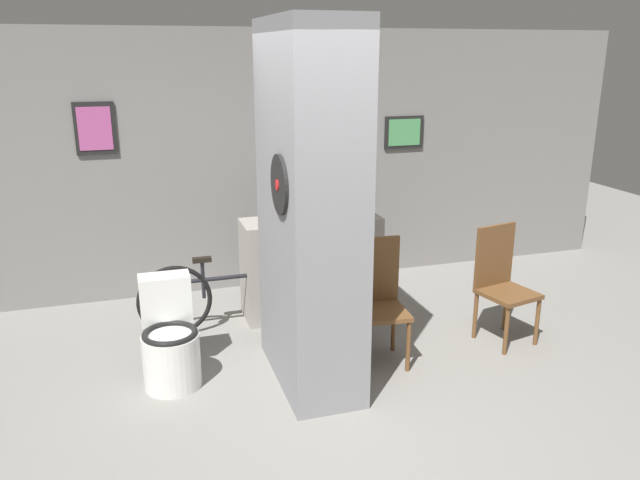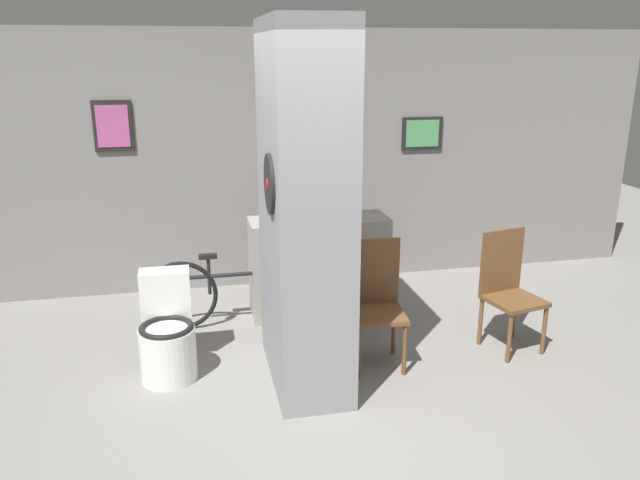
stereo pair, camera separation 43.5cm
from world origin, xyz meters
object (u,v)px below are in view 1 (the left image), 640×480
(toilet, at_px, (170,342))
(chair_by_doorway, at_px, (502,280))
(bicycle, at_px, (233,293))
(chair_near_pillar, at_px, (377,297))
(bottle_tall, at_px, (296,208))

(toilet, relative_size, chair_by_doorway, 0.79)
(toilet, height_order, chair_by_doorway, chair_by_doorway)
(chair_by_doorway, height_order, bicycle, chair_by_doorway)
(chair_by_doorway, bearing_deg, bicycle, 145.52)
(toilet, bearing_deg, bicycle, 52.59)
(chair_near_pillar, distance_m, bicycle, 1.36)
(chair_near_pillar, height_order, chair_by_doorway, same)
(bottle_tall, bearing_deg, chair_near_pillar, -69.82)
(toilet, relative_size, bottle_tall, 2.43)
(toilet, bearing_deg, bottle_tall, 36.54)
(toilet, distance_m, bottle_tall, 1.69)
(toilet, xyz_separation_m, bottle_tall, (1.23, 0.91, 0.72))
(chair_near_pillar, relative_size, chair_by_doorway, 1.00)
(bicycle, xyz_separation_m, bottle_tall, (0.62, 0.12, 0.70))
(toilet, relative_size, bicycle, 0.47)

